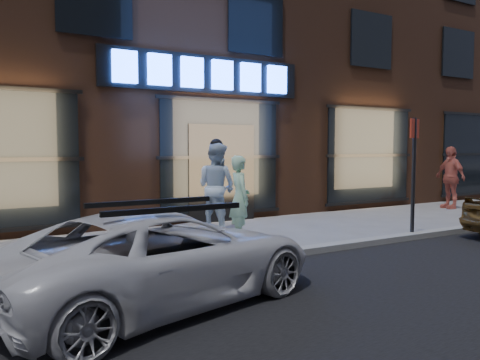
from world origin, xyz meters
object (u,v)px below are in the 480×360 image
object	(u,v)px
man_cap	(216,187)
sign_post	(414,166)
white_suv	(162,257)
passerby	(450,177)
man_bowtie	(240,198)

from	to	relation	value
man_cap	sign_post	world-z (taller)	sign_post
man_cap	white_suv	world-z (taller)	man_cap
passerby	white_suv	bearing A→B (deg)	-58.50
white_suv	man_bowtie	bearing A→B (deg)	-58.33
passerby	man_bowtie	bearing A→B (deg)	-71.37
man_bowtie	passerby	bearing A→B (deg)	-71.71
white_suv	sign_post	bearing A→B (deg)	-92.82
man_bowtie	white_suv	distance (m)	3.95
man_bowtie	sign_post	size ratio (longest dim) A/B	0.69
sign_post	man_cap	bearing A→B (deg)	121.23
passerby	man_cap	bearing A→B (deg)	-79.39
man_bowtie	passerby	world-z (taller)	passerby
man_bowtie	passerby	size ratio (longest dim) A/B	0.90
passerby	white_suv	world-z (taller)	passerby
man_bowtie	sign_post	bearing A→B (deg)	-106.11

